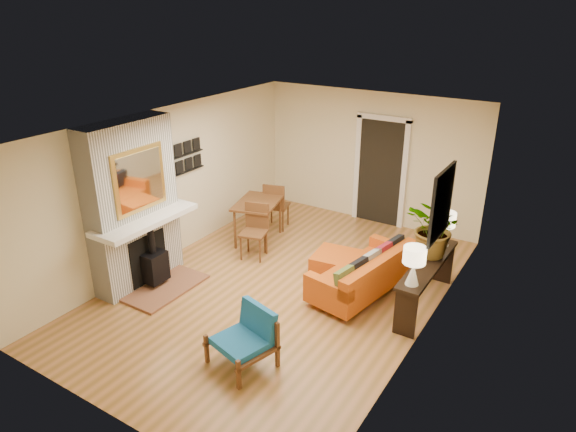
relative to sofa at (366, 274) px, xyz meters
name	(u,v)px	position (x,y,z in m)	size (l,w,h in m)	color
room_shell	(387,174)	(-0.57, 2.07, 0.92)	(6.50, 6.50, 6.50)	#B57845
fireplace	(135,209)	(-3.18, -1.56, 0.92)	(1.09, 1.68, 2.60)	white
sofa	(366,274)	(0.00, 0.00, 0.00)	(1.11, 1.97, 0.73)	silver
ottoman	(336,262)	(-0.66, 0.29, -0.12)	(0.77, 0.77, 0.35)	silver
blue_chair	(248,334)	(-0.57, -2.27, 0.07)	(0.85, 0.84, 0.73)	brown
dining_table	(262,210)	(-2.39, 0.67, 0.30)	(1.07, 1.81, 0.95)	brown
console_table	(427,272)	(0.89, 0.11, 0.25)	(0.34, 1.85, 0.72)	black
lamp_near	(414,261)	(0.89, -0.60, 0.74)	(0.30, 0.30, 0.54)	white
lamp_far	(445,225)	(0.89, 0.78, 0.74)	(0.30, 0.30, 0.54)	white
houseplant	(436,228)	(0.88, 0.34, 0.85)	(0.80, 0.69, 0.89)	#1E5919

